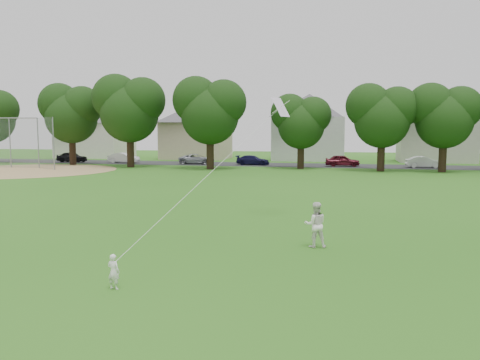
% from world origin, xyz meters
% --- Properties ---
extents(ground, '(160.00, 160.00, 0.00)m').
position_xyz_m(ground, '(0.00, 0.00, 0.00)').
color(ground, '#286316').
rests_on(ground, ground).
extents(street, '(90.00, 7.00, 0.01)m').
position_xyz_m(street, '(0.00, 42.00, 0.01)').
color(street, '#2D2D30').
rests_on(street, ground).
extents(dirt_infield, '(18.00, 18.00, 0.02)m').
position_xyz_m(dirt_infield, '(-26.00, 28.00, 0.01)').
color(dirt_infield, '#9E7F51').
rests_on(dirt_infield, ground).
extents(toddler, '(0.34, 0.24, 0.86)m').
position_xyz_m(toddler, '(-0.08, -1.92, 0.43)').
color(toddler, white).
rests_on(toddler, ground).
extents(older_boy, '(0.84, 0.72, 1.50)m').
position_xyz_m(older_boy, '(4.33, 3.35, 0.75)').
color(older_boy, white).
rests_on(older_boy, ground).
extents(kite, '(1.66, 5.84, 11.65)m').
position_xyz_m(kite, '(1.15, 3.36, 2.74)').
color(kite, silver).
rests_on(kite, ground).
extents(baseball_backstop, '(11.97, 3.35, 5.27)m').
position_xyz_m(baseball_backstop, '(-29.72, 30.44, 2.63)').
color(baseball_backstop, gray).
rests_on(baseball_backstop, ground).
extents(tree_row, '(83.43, 8.56, 11.37)m').
position_xyz_m(tree_row, '(4.66, 35.64, 6.57)').
color(tree_row, black).
rests_on(tree_row, ground).
extents(parked_cars, '(45.83, 2.43, 1.29)m').
position_xyz_m(parked_cars, '(-9.30, 41.00, 0.62)').
color(parked_cars, black).
rests_on(parked_cars, ground).
extents(house_row, '(78.17, 14.18, 10.48)m').
position_xyz_m(house_row, '(0.35, 52.00, 5.12)').
color(house_row, white).
rests_on(house_row, ground).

